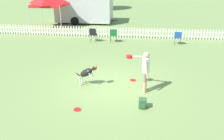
{
  "coord_description": "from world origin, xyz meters",
  "views": [
    {
      "loc": [
        1.13,
        -9.29,
        4.52
      ],
      "look_at": [
        0.11,
        -0.27,
        0.78
      ],
      "focal_mm": 40.0,
      "sensor_mm": 36.0,
      "label": 1
    }
  ],
  "objects": [
    {
      "name": "equipment_trailer",
      "position": [
        -3.73,
        12.44,
        1.16
      ],
      "size": [
        5.55,
        2.56,
        2.18
      ],
      "rotation": [
        0.0,
        0.0,
        -0.01
      ],
      "color": "#B7B7B7",
      "rests_on": "ground_plane"
    },
    {
      "name": "folding_chair_center",
      "position": [
        3.54,
        6.33,
        0.51
      ],
      "size": [
        0.5,
        0.52,
        0.84
      ],
      "rotation": [
        0.0,
        0.0,
        3.0
      ],
      "color": "#333338",
      "rests_on": "ground_plane"
    },
    {
      "name": "frisbee_near_handler",
      "position": [
        0.93,
        0.55,
        0.01
      ],
      "size": [
        0.26,
        0.26,
        0.02
      ],
      "color": "red",
      "rests_on": "ground_plane"
    },
    {
      "name": "backpack_on_grass",
      "position": [
        1.34,
        -1.68,
        0.17
      ],
      "size": [
        0.27,
        0.3,
        0.34
      ],
      "color": "#2D5633",
      "rests_on": "ground_plane"
    },
    {
      "name": "ground_plane",
      "position": [
        0.0,
        0.0,
        0.0
      ],
      "size": [
        240.0,
        240.0,
        0.0
      ],
      "primitive_type": "plane",
      "color": "olive"
    },
    {
      "name": "picket_fence",
      "position": [
        0.0,
        7.62,
        0.36
      ],
      "size": [
        19.95,
        0.04,
        0.71
      ],
      "color": "silver",
      "rests_on": "ground_plane"
    },
    {
      "name": "folding_chair_green_right",
      "position": [
        -1.87,
        6.37,
        0.55
      ],
      "size": [
        0.48,
        0.5,
        0.91
      ],
      "rotation": [
        0.0,
        0.0,
        3.07
      ],
      "color": "#333338",
      "rests_on": "ground_plane"
    },
    {
      "name": "leaping_dog",
      "position": [
        -0.93,
        -0.12,
        0.56
      ],
      "size": [
        1.04,
        0.4,
        0.92
      ],
      "rotation": [
        0.0,
        0.0,
        -1.7
      ],
      "color": "black",
      "rests_on": "ground_plane"
    },
    {
      "name": "frisbee_near_dog",
      "position": [
        -0.88,
        -2.09,
        0.01
      ],
      "size": [
        0.26,
        0.26,
        0.02
      ],
      "color": "red",
      "rests_on": "ground_plane"
    },
    {
      "name": "folding_chair_blue_left",
      "position": [
        -0.53,
        6.39,
        0.53
      ],
      "size": [
        0.48,
        0.5,
        0.88
      ],
      "rotation": [
        0.0,
        0.0,
        3.2
      ],
      "color": "#333338",
      "rests_on": "ground_plane"
    },
    {
      "name": "handler_person",
      "position": [
        1.37,
        -0.42,
        1.03
      ],
      "size": [
        0.93,
        0.77,
        1.63
      ],
      "rotation": [
        0.0,
        0.0,
        1.44
      ],
      "color": "tan",
      "rests_on": "ground_plane"
    }
  ]
}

